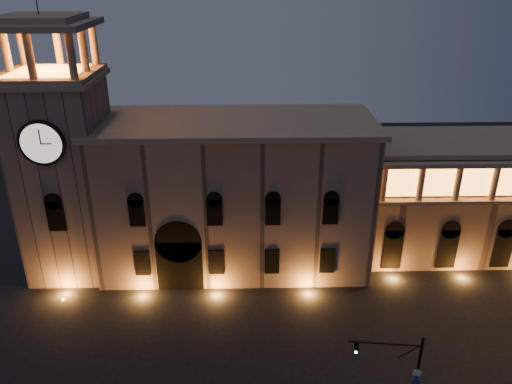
# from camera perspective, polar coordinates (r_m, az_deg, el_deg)

# --- Properties ---
(government_building) EXTENTS (30.80, 12.80, 17.60)m
(government_building) POSITION_cam_1_polar(r_m,az_deg,el_deg) (57.18, -2.49, -0.29)
(government_building) COLOR #8A6B5A
(government_building) RESTS_ON ground
(clock_tower) EXTENTS (9.80, 9.80, 32.40)m
(clock_tower) POSITION_cam_1_polar(r_m,az_deg,el_deg) (58.26, -21.02, 2.50)
(clock_tower) COLOR #8A6B5A
(clock_tower) RESTS_ON ground
(traffic_light) EXTENTS (5.69, 1.01, 7.84)m
(traffic_light) POSITION_cam_1_polar(r_m,az_deg,el_deg) (42.09, 16.54, -19.42)
(traffic_light) COLOR black
(traffic_light) RESTS_ON ground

